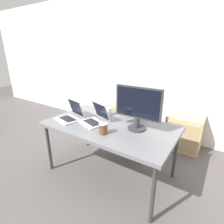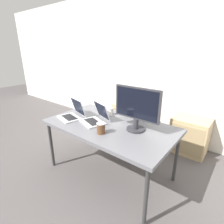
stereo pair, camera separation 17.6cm
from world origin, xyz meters
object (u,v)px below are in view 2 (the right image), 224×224
office_chair (139,128)px  cabinet_left (129,118)px  coffee_cup_white (110,111)px  coffee_cup_brown (101,128)px  laptop_left (96,118)px  cabinet_right (190,135)px  water_bottle (129,99)px  monitor (137,108)px  laptop_right (72,114)px

office_chair → cabinet_left: size_ratio=1.82×
cabinet_left → coffee_cup_white: bearing=-72.8°
coffee_cup_white → coffee_cup_brown: size_ratio=0.87×
laptop_left → coffee_cup_brown: size_ratio=3.23×
office_chair → coffee_cup_white: bearing=-113.1°
cabinet_right → coffee_cup_white: (-0.87, -0.94, 0.48)m
water_bottle → coffee_cup_white: (0.29, -0.94, 0.08)m
cabinet_left → cabinet_right: 1.16m
cabinet_right → monitor: (-0.34, -1.13, 0.69)m
water_bottle → laptop_right: (-0.04, -1.34, 0.08)m
office_chair → laptop_right: (-0.54, -0.87, 0.38)m
office_chair → laptop_right: size_ratio=2.88×
office_chair → monitor: size_ratio=1.92×
cabinet_right → water_bottle: (-1.16, 0.00, 0.39)m
cabinet_left → monitor: monitor is taller
coffee_cup_white → cabinet_right: bearing=47.4°
cabinet_right → coffee_cup_brown: coffee_cup_brown is taller
cabinet_right → laptop_left: size_ratio=1.46×
coffee_cup_brown → water_bottle: bearing=111.5°
cabinet_right → water_bottle: size_ratio=2.49×
laptop_right → coffee_cup_white: (0.33, 0.39, 0.00)m
cabinet_right → laptop_right: size_ratio=1.58×
cabinet_left → office_chair: bearing=-42.7°
coffee_cup_white → laptop_right: bearing=-130.3°
laptop_right → coffee_cup_brown: size_ratio=2.98×
office_chair → laptop_right: 1.09m
office_chair → monitor: bearing=-64.3°
cabinet_right → coffee_cup_white: coffee_cup_white is taller
cabinet_right → laptop_right: 1.86m
coffee_cup_white → water_bottle: bearing=107.2°
monitor → coffee_cup_brown: (-0.25, -0.31, -0.21)m
laptop_left → coffee_cup_white: 0.30m
office_chair → cabinet_right: (0.66, 0.46, -0.10)m
monitor → laptop_right: bearing=-166.7°
laptop_left → monitor: bearing=12.6°
laptop_left → laptop_right: bearing=-165.7°
coffee_cup_brown → laptop_right: bearing=170.2°
water_bottle → coffee_cup_brown: bearing=-68.5°
laptop_right → coffee_cup_white: 0.51m
laptop_left → laptop_right: (-0.34, -0.09, 0.00)m
water_bottle → monitor: bearing=-54.1°
cabinet_right → cabinet_left: bearing=180.0°
water_bottle → office_chair: bearing=-42.9°
laptop_right → coffee_cup_brown: laptop_right is taller
laptop_left → coffee_cup_white: laptop_left is taller
cabinet_left → coffee_cup_white: 1.10m
cabinet_right → water_bottle: 1.22m
laptop_right → coffee_cup_white: laptop_right is taller
cabinet_left → laptop_left: bearing=-76.3°
cabinet_left → cabinet_right: same height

